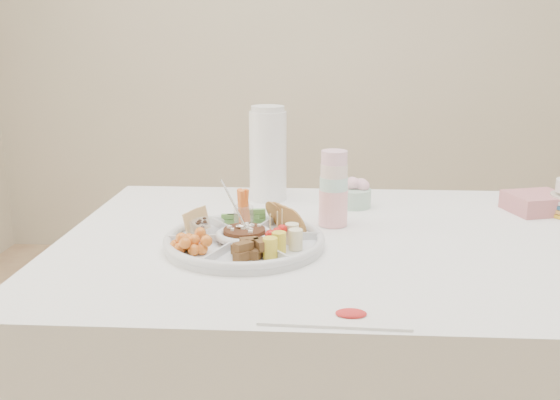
{
  "coord_description": "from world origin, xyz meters",
  "views": [
    {
      "loc": [
        -0.13,
        -1.43,
        1.24
      ],
      "look_at": [
        -0.21,
        0.02,
        0.85
      ],
      "focal_mm": 38.0,
      "sensor_mm": 36.0,
      "label": 1
    }
  ],
  "objects": [
    {
      "name": "thermos",
      "position": [
        -0.27,
        0.36,
        0.91
      ],
      "size": [
        0.14,
        0.14,
        0.3
      ],
      "primitive_type": "cylinder",
      "rotation": [
        0.0,
        0.0,
        0.29
      ],
      "color": "white",
      "rests_on": "dining_table"
    },
    {
      "name": "napkin_stack",
      "position": [
        0.52,
        0.27,
        0.78
      ],
      "size": [
        0.19,
        0.18,
        0.05
      ],
      "primitive_type": "cube",
      "rotation": [
        0.0,
        0.0,
        0.27
      ],
      "color": "#C47579",
      "rests_on": "dining_table"
    },
    {
      "name": "cherries",
      "position": [
        -0.39,
        -0.16,
        0.79
      ],
      "size": [
        0.14,
        0.14,
        0.05
      ],
      "primitive_type": null,
      "rotation": [
        0.0,
        0.0,
        0.13
      ],
      "color": "orange",
      "rests_on": "party_tray"
    },
    {
      "name": "flower_bowl",
      "position": [
        -0.01,
        0.29,
        0.8
      ],
      "size": [
        0.12,
        0.12,
        0.08
      ],
      "primitive_type": "cylinder",
      "rotation": [
        0.0,
        0.0,
        -0.09
      ],
      "color": "#A0B9AC",
      "rests_on": "dining_table"
    },
    {
      "name": "pita_raisins",
      "position": [
        -0.41,
        -0.03,
        0.8
      ],
      "size": [
        0.13,
        0.13,
        0.06
      ],
      "primitive_type": null,
      "rotation": [
        0.0,
        0.0,
        0.13
      ],
      "color": "#ECC364",
      "rests_on": "party_tray"
    },
    {
      "name": "placemat",
      "position": [
        -0.08,
        -0.45,
        0.76
      ],
      "size": [
        0.27,
        0.1,
        0.01
      ],
      "primitive_type": "cube",
      "rotation": [
        0.0,
        0.0,
        -0.04
      ],
      "color": "white",
      "rests_on": "dining_table"
    },
    {
      "name": "granola_chunks",
      "position": [
        -0.27,
        -0.21,
        0.79
      ],
      "size": [
        0.12,
        0.12,
        0.05
      ],
      "primitive_type": null,
      "rotation": [
        0.0,
        0.0,
        0.13
      ],
      "color": "brown",
      "rests_on": "party_tray"
    },
    {
      "name": "dining_table",
      "position": [
        0.0,
        0.0,
        0.38
      ],
      "size": [
        1.52,
        1.02,
        0.76
      ],
      "primitive_type": "cube",
      "color": "white",
      "rests_on": "floor"
    },
    {
      "name": "cup_stack",
      "position": [
        -0.07,
        0.1,
        0.86
      ],
      "size": [
        0.1,
        0.1,
        0.21
      ],
      "primitive_type": "cylinder",
      "rotation": [
        0.0,
        0.0,
        -0.37
      ],
      "color": "beige",
      "rests_on": "dining_table"
    },
    {
      "name": "carrot_cucumber",
      "position": [
        -0.31,
        0.04,
        0.82
      ],
      "size": [
        0.11,
        0.11,
        0.09
      ],
      "primitive_type": null,
      "rotation": [
        0.0,
        0.0,
        0.13
      ],
      "color": "orange",
      "rests_on": "party_tray"
    },
    {
      "name": "wall_back",
      "position": [
        0.0,
        2.0,
        1.35
      ],
      "size": [
        4.0,
        0.02,
        2.7
      ],
      "primitive_type": "cube",
      "color": "beige",
      "rests_on": "ground"
    },
    {
      "name": "party_tray",
      "position": [
        -0.29,
        -0.08,
        0.78
      ],
      "size": [
        0.43,
        0.43,
        0.04
      ],
      "primitive_type": "cylinder",
      "rotation": [
        0.0,
        0.0,
        0.13
      ],
      "color": "silver",
      "rests_on": "dining_table"
    },
    {
      "name": "tortillas",
      "position": [
        -0.19,
        -0.0,
        0.8
      ],
      "size": [
        0.11,
        0.11,
        0.06
      ],
      "primitive_type": null,
      "rotation": [
        0.0,
        0.0,
        0.13
      ],
      "color": "olive",
      "rests_on": "party_tray"
    },
    {
      "name": "bean_dip",
      "position": [
        -0.29,
        -0.08,
        0.79
      ],
      "size": [
        0.11,
        0.11,
        0.04
      ],
      "primitive_type": "cylinder",
      "rotation": [
        0.0,
        0.0,
        0.13
      ],
      "color": "black",
      "rests_on": "party_tray"
    },
    {
      "name": "banana_tomato",
      "position": [
        -0.17,
        -0.13,
        0.82
      ],
      "size": [
        0.12,
        0.12,
        0.09
      ],
      "primitive_type": null,
      "rotation": [
        0.0,
        0.0,
        0.13
      ],
      "color": "#D0CB6D",
      "rests_on": "party_tray"
    }
  ]
}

